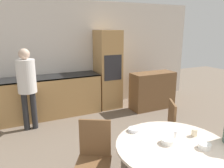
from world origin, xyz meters
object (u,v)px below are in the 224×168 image
(cup, at_px, (194,133))
(bowl_centre, at_px, (134,130))
(chair_far_right, at_px, (165,128))
(bowl_near, at_px, (168,141))
(sideboard, at_px, (152,90))
(person_standing, at_px, (27,81))
(bowl_far, at_px, (204,146))
(dining_table, at_px, (172,162))
(oven_unit, at_px, (108,70))
(chair_far_left, at_px, (94,155))

(cup, bearing_deg, bowl_centre, 144.50)
(chair_far_right, xyz_separation_m, bowl_near, (-0.52, -0.68, 0.25))
(sideboard, distance_m, person_standing, 2.93)
(person_standing, distance_m, bowl_far, 3.26)
(dining_table, distance_m, bowl_near, 0.24)
(oven_unit, relative_size, sideboard, 1.74)
(chair_far_left, bearing_deg, sideboard, 71.93)
(sideboard, xyz_separation_m, person_standing, (-2.88, 0.06, 0.53))
(cup, bearing_deg, bowl_far, -114.07)
(sideboard, bearing_deg, dining_table, -121.99)
(chair_far_right, bearing_deg, bowl_centre, -40.99)
(cup, distance_m, bowl_far, 0.27)
(person_standing, distance_m, cup, 3.10)
(sideboard, bearing_deg, chair_far_left, -138.08)
(sideboard, bearing_deg, bowl_far, -116.23)
(bowl_centre, relative_size, bowl_far, 1.07)
(oven_unit, height_order, chair_far_left, oven_unit)
(chair_far_left, height_order, cup, chair_far_left)
(dining_table, distance_m, chair_far_left, 0.88)
(bowl_near, bearing_deg, cup, 0.30)
(bowl_centre, bearing_deg, dining_table, -65.75)
(person_standing, bearing_deg, chair_far_right, -48.76)
(sideboard, relative_size, cup, 13.04)
(chair_far_left, bearing_deg, chair_far_right, 40.02)
(cup, bearing_deg, chair_far_left, 156.71)
(bowl_near, bearing_deg, sideboard, 57.01)
(chair_far_left, distance_m, person_standing, 2.29)
(chair_far_left, xyz_separation_m, bowl_far, (0.97, -0.71, 0.25))
(dining_table, height_order, chair_far_right, chair_far_right)
(oven_unit, distance_m, cup, 3.19)
(sideboard, xyz_separation_m, cup, (-1.29, -2.59, 0.32))
(chair_far_right, distance_m, bowl_centre, 0.79)
(chair_far_left, distance_m, chair_far_right, 1.23)
(person_standing, bearing_deg, bowl_far, -62.85)
(sideboard, xyz_separation_m, bowl_centre, (-1.86, -2.18, 0.30))
(dining_table, xyz_separation_m, bowl_near, (-0.03, 0.05, 0.23))
(cup, xyz_separation_m, bowl_near, (-0.39, -0.00, -0.02))
(person_standing, height_order, bowl_near, person_standing)
(dining_table, distance_m, bowl_centre, 0.56)
(person_standing, height_order, cup, person_standing)
(person_standing, xyz_separation_m, cup, (1.60, -2.65, -0.21))
(dining_table, relative_size, bowl_far, 9.22)
(bowl_far, bearing_deg, chair_far_left, 143.61)
(bowl_far, bearing_deg, sideboard, 63.77)
(dining_table, xyz_separation_m, cup, (0.36, 0.05, 0.25))
(bowl_far, bearing_deg, cup, 65.93)
(sideboard, relative_size, dining_table, 0.89)
(sideboard, bearing_deg, oven_unit, 148.57)
(dining_table, bearing_deg, sideboard, 58.01)
(chair_far_left, relative_size, chair_far_right, 1.00)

